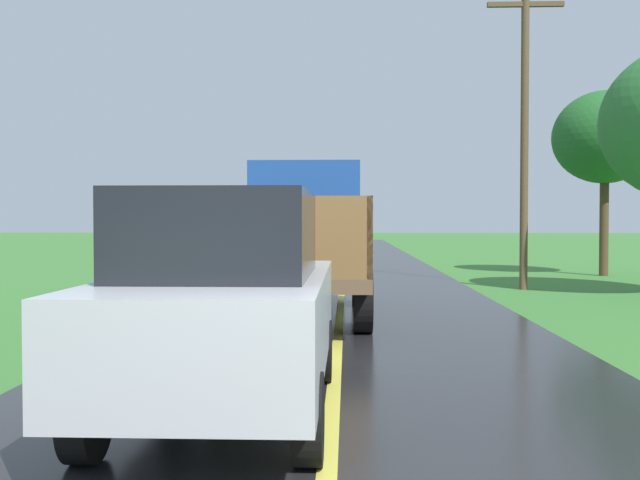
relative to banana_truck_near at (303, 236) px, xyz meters
The scene contains 4 objects.
banana_truck_near is the anchor object (origin of this frame).
utility_pole_roadside 7.90m from the banana_truck_near, 44.73° to the left, with size 1.91×0.20×7.60m.
roadside_tree_near_left 13.71m from the banana_truck_near, 47.95° to the left, with size 3.26×3.26×5.87m.
following_car 7.03m from the banana_truck_near, 91.78° to the right, with size 1.74×4.10×1.92m.
Camera 1 is at (0.13, -3.14, 1.75)m, focal length 40.10 mm.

